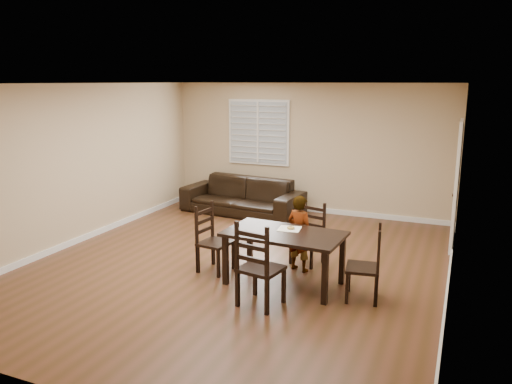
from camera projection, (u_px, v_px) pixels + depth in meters
ground at (238, 265)px, 7.59m from camera, size 7.00×7.00×0.00m
room at (244, 145)px, 7.34m from camera, size 6.04×7.04×2.72m
dining_table at (284, 239)px, 6.74m from camera, size 1.63×0.98×0.74m
chair_near at (311, 235)px, 7.65m from camera, size 0.51×0.49×0.94m
chair_far at (255, 270)px, 6.03m from camera, size 0.57×0.54×1.10m
chair_left at (209, 240)px, 7.31m from camera, size 0.47×0.50×1.00m
chair_right at (372, 267)px, 6.28m from camera, size 0.47×0.49×0.98m
child at (300, 233)px, 7.26m from camera, size 0.48×0.39×1.13m
napkin at (289, 229)px, 6.87m from camera, size 0.34×0.34×0.00m
donut at (291, 227)px, 6.86m from camera, size 0.11×0.11×0.04m
sofa at (242, 196)px, 10.45m from camera, size 2.64×1.26×0.75m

